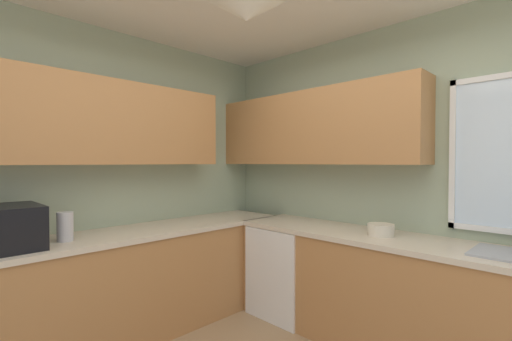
{
  "coord_description": "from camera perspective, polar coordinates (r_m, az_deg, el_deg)",
  "views": [
    {
      "loc": [
        1.22,
        -1.16,
        1.47
      ],
      "look_at": [
        -0.64,
        0.71,
        1.41
      ],
      "focal_mm": 23.93,
      "sensor_mm": 36.0,
      "label": 1
    }
  ],
  "objects": [
    {
      "name": "kettle",
      "position": [
        2.89,
        -29.28,
        -8.18
      ],
      "size": [
        0.11,
        0.11,
        0.21
      ],
      "primitive_type": "cylinder",
      "color": "#B7B7BC",
      "rests_on": "counter_run_left"
    },
    {
      "name": "counter_run_left",
      "position": [
        3.16,
        -22.29,
        -17.58
      ],
      "size": [
        0.65,
        3.24,
        0.89
      ],
      "color": "#AD7542",
      "rests_on": "ground_plane"
    },
    {
      "name": "counter_run_back",
      "position": [
        2.97,
        23.48,
        -18.88
      ],
      "size": [
        2.92,
        0.65,
        0.89
      ],
      "color": "#AD7542",
      "rests_on": "ground_plane"
    },
    {
      "name": "room_shell",
      "position": [
        2.66,
        -3.89,
        9.73
      ],
      "size": [
        3.83,
        3.63,
        2.71
      ],
      "color": "#9EAD8E",
      "rests_on": "ground_plane"
    },
    {
      "name": "bowl",
      "position": [
        2.91,
        20.15,
        -9.27
      ],
      "size": [
        0.2,
        0.2,
        0.09
      ],
      "primitive_type": "cylinder",
      "color": "beige",
      "rests_on": "counter_run_back"
    },
    {
      "name": "microwave",
      "position": [
        2.83,
        -36.01,
        -7.68
      ],
      "size": [
        0.48,
        0.36,
        0.29
      ],
      "primitive_type": "cube",
      "color": "black",
      "rests_on": "counter_run_left"
    },
    {
      "name": "dishwasher",
      "position": [
        3.48,
        5.5,
        -16.12
      ],
      "size": [
        0.6,
        0.6,
        0.85
      ],
      "primitive_type": "cube",
      "color": "white",
      "rests_on": "ground_plane"
    }
  ]
}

